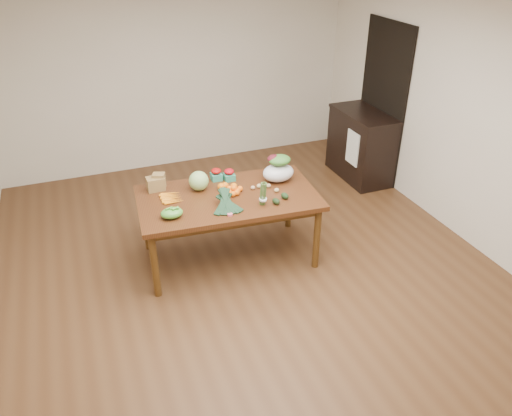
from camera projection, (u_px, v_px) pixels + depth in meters
name	position (u px, v px, depth m)	size (l,w,h in m)	color
floor	(251.00, 275.00, 5.12)	(6.00, 6.00, 0.00)	#54351C
room_walls	(251.00, 154.00, 4.45)	(5.02, 6.02, 2.70)	silver
dining_table	(229.00, 227.00, 5.21)	(1.80, 1.00, 0.75)	#482810
doorway_dark	(382.00, 102.00, 6.66)	(0.02, 1.00, 2.10)	black
cabinet	(361.00, 145.00, 6.88)	(0.52, 1.02, 0.94)	black
dish_towel	(353.00, 148.00, 6.59)	(0.02, 0.28, 0.45)	white
paper_bag	(156.00, 182.00, 5.10)	(0.24, 0.20, 0.17)	olive
cabbage	(199.00, 181.00, 5.09)	(0.20, 0.20, 0.20)	#B8DB7E
strawberry_basket_a	(216.00, 175.00, 5.31)	(0.11, 0.11, 0.10)	#AF150B
strawberry_basket_b	(229.00, 176.00, 5.31)	(0.11, 0.11, 0.10)	red
orange_a	(221.00, 187.00, 5.11)	(0.08, 0.08, 0.08)	orange
orange_b	(225.00, 186.00, 5.13)	(0.07, 0.07, 0.07)	orange
orange_c	(234.00, 186.00, 5.13)	(0.07, 0.07, 0.07)	orange
mandarin_cluster	(234.00, 189.00, 5.04)	(0.18, 0.18, 0.10)	#FF5E0F
carrots	(171.00, 198.00, 4.96)	(0.22, 0.24, 0.03)	orange
snap_pea_bag	(172.00, 213.00, 4.63)	(0.21, 0.16, 0.10)	#599E35
kale_bunch	(227.00, 203.00, 4.73)	(0.32, 0.40, 0.16)	black
asparagus_bundle	(263.00, 194.00, 4.80)	(0.08, 0.08, 0.25)	#487134
potato_a	(253.00, 188.00, 5.13)	(0.05, 0.04, 0.04)	#D9AE7D
potato_b	(263.00, 190.00, 5.09)	(0.04, 0.04, 0.04)	tan
potato_c	(268.00, 186.00, 5.17)	(0.05, 0.05, 0.04)	tan
potato_d	(259.00, 186.00, 5.16)	(0.05, 0.05, 0.05)	tan
potato_e	(277.00, 190.00, 5.08)	(0.05, 0.05, 0.04)	tan
avocado_a	(276.00, 201.00, 4.86)	(0.06, 0.09, 0.06)	black
avocado_b	(285.00, 196.00, 4.96)	(0.06, 0.09, 0.06)	black
salad_bag	(278.00, 170.00, 5.25)	(0.34, 0.26, 0.26)	silver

